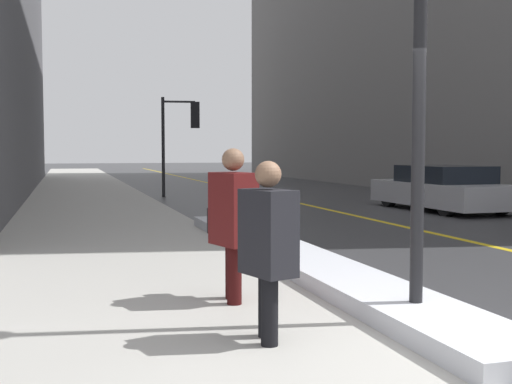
# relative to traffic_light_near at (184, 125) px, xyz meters

# --- Properties ---
(ground_plane) EXTENTS (160.00, 160.00, 0.00)m
(ground_plane) POSITION_rel_traffic_light_near_xyz_m (-1.16, -17.99, -2.46)
(ground_plane) COLOR #38383A
(sidewalk_slab) EXTENTS (4.00, 80.00, 0.01)m
(sidewalk_slab) POSITION_rel_traffic_light_near_xyz_m (-3.16, -2.99, -2.46)
(sidewalk_slab) COLOR #B2AFA8
(sidewalk_slab) RESTS_ON ground
(road_centre_stripe) EXTENTS (0.16, 80.00, 0.00)m
(road_centre_stripe) POSITION_rel_traffic_light_near_xyz_m (2.84, -2.99, -2.46)
(road_centre_stripe) COLOR gold
(road_centre_stripe) RESTS_ON ground
(snow_bank_curb) EXTENTS (0.90, 9.81, 0.20)m
(snow_bank_curb) POSITION_rel_traffic_light_near_xyz_m (-0.89, -13.56, -2.37)
(snow_bank_curb) COLOR silver
(snow_bank_curb) RESTS_ON ground
(traffic_light_near) EXTENTS (1.31, 0.33, 3.42)m
(traffic_light_near) POSITION_rel_traffic_light_near_xyz_m (0.00, 0.00, 0.00)
(traffic_light_near) COLOR black
(traffic_light_near) RESTS_ON ground
(pedestrian_nearside) EXTENTS (0.42, 0.55, 1.50)m
(pedestrian_nearside) POSITION_rel_traffic_light_near_xyz_m (-2.35, -16.99, -1.63)
(pedestrian_nearside) COLOR black
(pedestrian_nearside) RESTS_ON ground
(pedestrian_with_shoulder_bag) EXTENTS (0.45, 0.76, 1.61)m
(pedestrian_with_shoulder_bag) POSITION_rel_traffic_light_near_xyz_m (-2.27, -15.54, -1.57)
(pedestrian_with_shoulder_bag) COLOR #340C0C
(pedestrian_with_shoulder_bag) RESTS_ON ground
(parked_car_silver) EXTENTS (1.92, 4.56, 1.19)m
(parked_car_silver) POSITION_rel_traffic_light_near_xyz_m (5.70, -7.03, -1.89)
(parked_car_silver) COLOR #B2B2B7
(parked_car_silver) RESTS_ON ground
(fire_hydrant) EXTENTS (0.20, 0.20, 0.70)m
(fire_hydrant) POSITION_rel_traffic_light_near_xyz_m (-0.91, -11.58, -2.12)
(fire_hydrant) COLOR gold
(fire_hydrant) RESTS_ON ground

